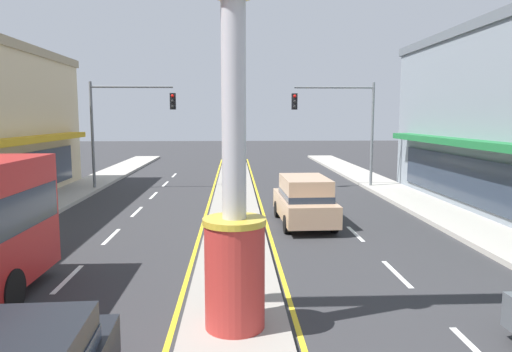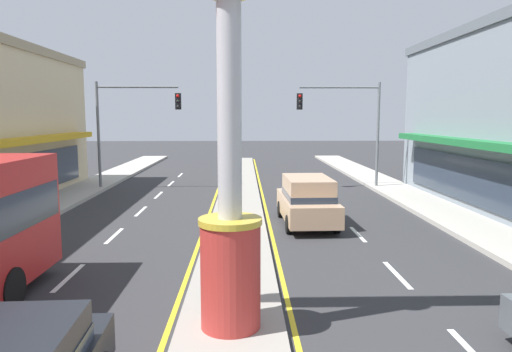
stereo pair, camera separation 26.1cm
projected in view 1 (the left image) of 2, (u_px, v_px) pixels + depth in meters
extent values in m
cube|color=gray|center=(235.00, 209.00, 21.28)|extent=(2.16, 52.00, 0.14)
cube|color=#ADA89E|center=(12.00, 221.00, 18.89)|extent=(2.49, 60.00, 0.18)
cube|color=#ADA89E|center=(448.00, 216.00, 19.70)|extent=(2.49, 60.00, 0.18)
cube|color=silver|center=(68.00, 279.00, 12.37)|extent=(0.14, 2.20, 0.01)
cube|color=silver|center=(111.00, 236.00, 16.73)|extent=(0.14, 2.20, 0.01)
cube|color=silver|center=(137.00, 212.00, 21.09)|extent=(0.14, 2.20, 0.01)
cube|color=silver|center=(154.00, 195.00, 25.45)|extent=(0.14, 2.20, 0.01)
cube|color=silver|center=(165.00, 184.00, 29.81)|extent=(0.14, 2.20, 0.01)
cube|color=silver|center=(174.00, 175.00, 34.17)|extent=(0.14, 2.20, 0.01)
cube|color=silver|center=(396.00, 274.00, 12.76)|extent=(0.14, 2.20, 0.01)
cube|color=silver|center=(355.00, 234.00, 17.12)|extent=(0.14, 2.20, 0.01)
cube|color=silver|center=(331.00, 210.00, 21.49)|extent=(0.14, 2.20, 0.01)
cube|color=silver|center=(314.00, 194.00, 25.85)|extent=(0.14, 2.20, 0.01)
cube|color=silver|center=(303.00, 183.00, 30.21)|extent=(0.14, 2.20, 0.01)
cube|color=silver|center=(294.00, 175.00, 34.57)|extent=(0.14, 2.20, 0.01)
cube|color=yellow|center=(207.00, 211.00, 21.23)|extent=(0.12, 52.00, 0.01)
cube|color=yellow|center=(262.00, 210.00, 21.34)|extent=(0.12, 52.00, 0.01)
cylinder|color=#B7332D|center=(235.00, 276.00, 9.12)|extent=(1.17, 1.17, 2.05)
cylinder|color=gold|center=(234.00, 221.00, 8.98)|extent=(1.23, 1.23, 0.12)
cylinder|color=#B7B7BC|center=(234.00, 109.00, 8.72)|extent=(0.46, 0.46, 4.37)
cube|color=gold|center=(6.00, 143.00, 19.84)|extent=(0.90, 18.52, 0.30)
cube|color=#1E7038|center=(483.00, 145.00, 18.30)|extent=(0.90, 18.30, 0.30)
cube|color=#283342|center=(490.00, 186.00, 18.52)|extent=(0.08, 17.66, 2.00)
cylinder|color=slate|center=(92.00, 137.00, 26.83)|extent=(0.16, 0.16, 6.20)
cylinder|color=slate|center=(132.00, 87.00, 26.59)|extent=(4.62, 0.12, 0.12)
cube|color=black|center=(173.00, 101.00, 26.63)|extent=(0.32, 0.24, 0.92)
sphere|color=red|center=(172.00, 96.00, 26.46)|extent=(0.17, 0.17, 0.17)
sphere|color=black|center=(173.00, 101.00, 26.50)|extent=(0.17, 0.17, 0.17)
sphere|color=black|center=(173.00, 107.00, 26.53)|extent=(0.17, 0.17, 0.17)
cylinder|color=slate|center=(372.00, 136.00, 27.62)|extent=(0.16, 0.16, 6.20)
cylinder|color=slate|center=(334.00, 87.00, 27.16)|extent=(4.62, 0.12, 0.12)
cube|color=black|center=(294.00, 102.00, 27.00)|extent=(0.32, 0.24, 0.92)
sphere|color=red|center=(295.00, 96.00, 26.82)|extent=(0.17, 0.17, 0.17)
sphere|color=black|center=(295.00, 101.00, 26.86)|extent=(0.17, 0.17, 0.17)
sphere|color=black|center=(295.00, 107.00, 26.90)|extent=(0.17, 0.17, 0.17)
cube|color=tan|center=(304.00, 207.00, 18.56)|extent=(2.04, 4.66, 0.80)
cube|color=tan|center=(305.00, 187.00, 18.28)|extent=(1.76, 2.90, 0.80)
cube|color=#283342|center=(305.00, 195.00, 18.32)|extent=(1.80, 2.93, 0.24)
cylinder|color=black|center=(277.00, 209.00, 19.95)|extent=(0.24, 0.69, 0.68)
cylinder|color=black|center=(318.00, 208.00, 20.09)|extent=(0.24, 0.69, 0.68)
cylinder|color=black|center=(287.00, 224.00, 17.13)|extent=(0.24, 0.69, 0.68)
cylinder|color=black|center=(334.00, 223.00, 17.26)|extent=(0.24, 0.69, 0.68)
cylinder|color=black|center=(10.00, 291.00, 10.18)|extent=(0.29, 0.96, 0.96)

